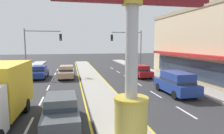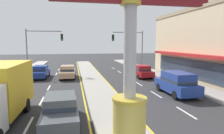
{
  "view_description": "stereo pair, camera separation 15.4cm",
  "coord_description": "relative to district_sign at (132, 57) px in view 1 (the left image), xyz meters",
  "views": [
    {
      "loc": [
        -2.34,
        -1.14,
        4.24
      ],
      "look_at": [
        0.47,
        12.03,
        2.6
      ],
      "focal_mm": 30.98,
      "sensor_mm": 36.0,
      "label": 1
    },
    {
      "loc": [
        -2.19,
        -1.17,
        4.24
      ],
      "look_at": [
        0.47,
        12.03,
        2.6
      ],
      "focal_mm": 30.98,
      "sensor_mm": 36.0,
      "label": 2
    }
  ],
  "objects": [
    {
      "name": "sidewalk_right",
      "position": [
        9.05,
        9.87,
        -3.61
      ],
      "size": [
        2.39,
        60.0,
        0.18
      ],
      "primitive_type": "cube",
      "color": "#ADA89E",
      "rests_on": "ground"
    },
    {
      "name": "sedan_near_left_lane",
      "position": [
        -6.21,
        17.57,
        -2.91
      ],
      "size": [
        1.92,
        4.34,
        1.53
      ],
      "color": "navy",
      "rests_on": "ground"
    },
    {
      "name": "median_strip",
      "position": [
        -0.0,
        11.87,
        -3.63
      ],
      "size": [
        2.52,
        52.0,
        0.14
      ],
      "primitive_type": "cube",
      "color": "#A39E93",
      "rests_on": "ground"
    },
    {
      "name": "sedan_near_right_lane",
      "position": [
        -2.91,
        2.88,
        -2.91
      ],
      "size": [
        1.92,
        4.34,
        1.53
      ],
      "color": "#4C5156",
      "rests_on": "ground"
    },
    {
      "name": "sedan_mid_left_lane",
      "position": [
        6.21,
        15.63,
        -2.91
      ],
      "size": [
        1.96,
        4.36,
        1.53
      ],
      "color": "maroon",
      "rests_on": "ground"
    },
    {
      "name": "traffic_light_left_side",
      "position": [
        -6.5,
        20.34,
        0.55
      ],
      "size": [
        4.86,
        0.46,
        6.2
      ],
      "color": "slate",
      "rests_on": "ground"
    },
    {
      "name": "traffic_light_right_side",
      "position": [
        6.5,
        20.97,
        0.55
      ],
      "size": [
        4.86,
        0.46,
        6.2
      ],
      "color": "slate",
      "rests_on": "ground"
    },
    {
      "name": "sedan_far_right_lane",
      "position": [
        -2.91,
        16.88,
        -2.91
      ],
      "size": [
        1.92,
        4.34,
        1.53
      ],
      "color": "tan",
      "rests_on": "ground"
    },
    {
      "name": "district_sign",
      "position": [
        0.0,
        0.0,
        0.0
      ],
      "size": [
        6.51,
        1.42,
        7.36
      ],
      "color": "gold",
      "rests_on": "median_strip"
    },
    {
      "name": "suv_far_left_oncoming",
      "position": [
        6.21,
        7.09,
        -2.71
      ],
      "size": [
        1.98,
        4.6,
        1.9
      ],
      "color": "navy",
      "rests_on": "ground"
    },
    {
      "name": "lane_markings",
      "position": [
        -0.0,
        10.52,
        -3.69
      ],
      "size": [
        9.26,
        52.0,
        0.01
      ],
      "color": "silver",
      "rests_on": "ground"
    }
  ]
}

